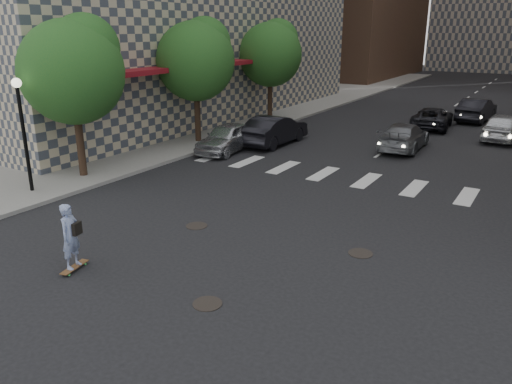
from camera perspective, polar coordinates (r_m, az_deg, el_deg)
ground at (r=14.44m, az=-3.44°, el=-7.01°), size 160.00×160.00×0.00m
sidewalk_left at (r=38.24m, az=-4.24°, el=9.09°), size 13.00×80.00×0.15m
lamppost at (r=20.62m, az=-25.20°, el=7.56°), size 0.36×0.36×4.28m
tree_a at (r=21.94m, az=-19.96°, el=13.28°), size 4.20×4.20×6.60m
tree_b at (r=27.68m, az=-6.69°, el=15.04°), size 4.20×4.20×6.60m
tree_c at (r=34.33m, az=1.84°, el=15.76°), size 4.20×4.20×6.60m
manhole_a at (r=12.03m, az=-5.58°, el=-12.58°), size 0.70×0.70×0.02m
manhole_b at (r=16.42m, az=-6.80°, el=-3.86°), size 0.70×0.70×0.02m
manhole_c at (r=14.70m, az=11.86°, el=-6.87°), size 0.70×0.70×0.02m
skateboarder at (r=13.94m, az=-20.41°, el=-4.76°), size 0.55×0.97×1.87m
silver_sedan at (r=26.01m, az=-3.32°, el=6.23°), size 2.06×4.44×1.47m
traffic_car_a at (r=27.66m, az=2.14°, el=7.10°), size 1.78×4.88×1.60m
traffic_car_b at (r=27.62m, az=16.55°, el=6.12°), size 2.13×4.85×1.39m
traffic_car_c at (r=34.20m, az=19.51°, el=8.00°), size 2.62×4.92×1.32m
traffic_car_d at (r=31.99m, az=26.39°, el=6.73°), size 2.02×4.69×1.58m
traffic_car_e at (r=37.86m, az=23.89°, el=8.58°), size 2.09×4.86×1.56m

